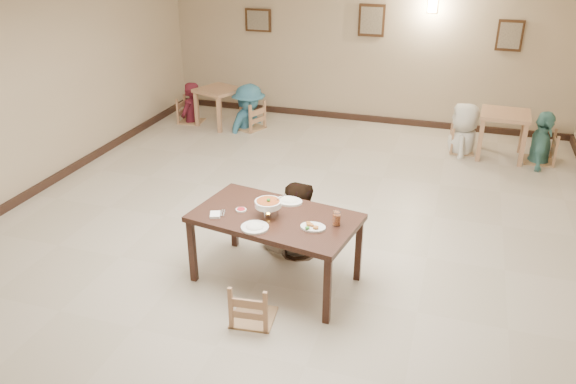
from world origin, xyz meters
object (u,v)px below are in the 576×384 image
(bg_chair_lr, at_px, (249,103))
(bg_table_left, at_px, (218,95))
(bg_chair_rl, at_px, (464,128))
(bg_diner_a, at_px, (189,82))
(drink_glass, at_px, (337,219))
(bg_diner_c, at_px, (468,103))
(main_diner, at_px, (295,183))
(bg_chair_ll, at_px, (190,99))
(bg_table_right, at_px, (505,121))
(chair_near, at_px, (252,282))
(curry_warmer, at_px, (268,204))
(bg_chair_rr, at_px, (543,133))
(bg_diner_d, at_px, (548,112))
(chair_far, at_px, (299,212))
(main_table, at_px, (275,222))
(bg_diner_b, at_px, (248,84))

(bg_chair_lr, bearing_deg, bg_table_left, -68.63)
(bg_chair_rl, xyz_separation_m, bg_diner_a, (-5.31, 0.06, 0.38))
(drink_glass, bearing_deg, bg_diner_c, 76.11)
(main_diner, height_order, bg_chair_rl, main_diner)
(bg_chair_ll, bearing_deg, bg_table_right, -94.79)
(drink_glass, height_order, bg_diner_c, bg_diner_c)
(chair_near, bearing_deg, curry_warmer, -90.34)
(bg_chair_ll, relative_size, bg_chair_rr, 0.96)
(bg_diner_c, relative_size, bg_diner_d, 1.01)
(curry_warmer, xyz_separation_m, bg_table_right, (2.55, 4.75, -0.32))
(bg_diner_a, distance_m, bg_diner_c, 5.31)
(bg_table_left, xyz_separation_m, bg_chair_ll, (-0.63, 0.01, -0.13))
(bg_diner_d, bearing_deg, bg_table_left, 93.31)
(drink_glass, bearing_deg, bg_chair_rr, 62.53)
(chair_far, distance_m, bg_chair_lr, 4.57)
(bg_table_left, bearing_deg, bg_diner_a, 179.28)
(main_table, bearing_deg, bg_chair_rr, 66.03)
(bg_chair_ll, relative_size, bg_diner_a, 0.59)
(drink_glass, distance_m, bg_diner_a, 6.35)
(main_table, relative_size, bg_diner_b, 1.07)
(main_table, height_order, bg_chair_rr, bg_chair_rr)
(drink_glass, height_order, bg_table_left, drink_glass)
(bg_diner_b, bearing_deg, bg_table_right, -75.83)
(bg_diner_a, bearing_deg, bg_table_right, 94.15)
(drink_glass, distance_m, bg_diner_d, 5.29)
(chair_far, relative_size, bg_table_left, 0.96)
(bg_table_right, bearing_deg, bg_diner_d, -2.44)
(main_diner, bearing_deg, bg_chair_lr, -73.91)
(drink_glass, relative_size, bg_diner_d, 0.09)
(bg_diner_b, bearing_deg, chair_near, -143.10)
(bg_table_left, distance_m, bg_chair_rl, 4.68)
(curry_warmer, bearing_deg, bg_diner_a, 124.93)
(main_diner, distance_m, curry_warmer, 0.76)
(bg_table_left, xyz_separation_m, bg_chair_lr, (0.63, -0.00, -0.09))
(curry_warmer, relative_size, bg_diner_d, 0.18)
(bg_table_left, xyz_separation_m, bg_table_right, (5.30, -0.09, 0.04))
(drink_glass, xyz_separation_m, bg_diner_b, (-2.86, 4.81, -0.01))
(bg_table_right, distance_m, bg_chair_ll, 5.94)
(drink_glass, bearing_deg, bg_chair_rl, 76.11)
(main_diner, bearing_deg, chair_far, -119.04)
(bg_chair_lr, xyz_separation_m, bg_chair_rl, (4.04, -0.05, -0.09))
(main_diner, bearing_deg, chair_near, 78.13)
(main_diner, bearing_deg, bg_chair_rl, -126.66)
(bg_diner_b, height_order, bg_diner_d, bg_diner_b)
(main_table, relative_size, bg_table_right, 2.28)
(chair_near, height_order, bg_chair_lr, bg_chair_lr)
(main_diner, height_order, curry_warmer, main_diner)
(bg_table_right, distance_m, bg_chair_rr, 0.65)
(bg_chair_rl, xyz_separation_m, bg_chair_rr, (1.26, -0.07, 0.06))
(bg_table_right, bearing_deg, chair_far, -122.12)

